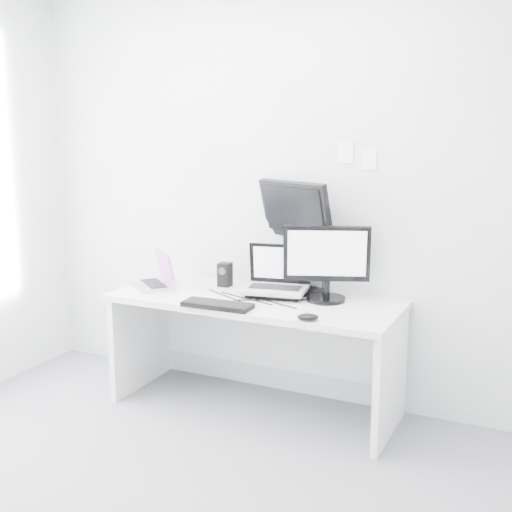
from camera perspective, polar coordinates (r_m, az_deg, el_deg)
name	(u,v)px	position (r m, az deg, el deg)	size (l,w,h in m)	color
ground	(141,508)	(3.44, -9.80, -20.43)	(3.60, 3.60, 0.00)	slate
back_wall	(278,192)	(4.34, 1.88, 5.44)	(3.60, 3.60, 0.00)	silver
desk	(255,354)	(4.25, -0.13, -8.34)	(1.80, 0.70, 0.73)	silver
macbook	(151,268)	(4.44, -8.93, -1.05)	(0.33, 0.25, 0.25)	#B4B4B9
speaker	(225,275)	(4.42, -2.67, -1.59)	(0.08, 0.08, 0.16)	black
dell_laptop	(275,271)	(4.14, 1.62, -1.29)	(0.39, 0.30, 0.32)	#A6A9AE
rear_monitor	(298,235)	(4.25, 3.59, 1.81)	(0.54, 0.19, 0.73)	black
samsung_monitor	(327,262)	(4.04, 6.04, -0.54)	(0.52, 0.24, 0.48)	black
keyboard	(217,305)	(3.94, -3.31, -4.19)	(0.42, 0.15, 0.03)	black
mouse	(308,317)	(3.69, 4.44, -5.21)	(0.12, 0.08, 0.04)	black
wall_note_0	(345,152)	(4.16, 7.63, 8.81)	(0.10, 0.00, 0.14)	white
wall_note_1	(369,159)	(4.11, 9.62, 8.16)	(0.09, 0.00, 0.13)	white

